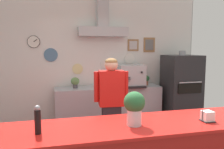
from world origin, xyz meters
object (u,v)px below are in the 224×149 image
at_px(potted_thyme, 146,79).
at_px(napkin_holder, 207,117).
at_px(shop_worker, 111,104).
at_px(basil_vase, 134,107).
at_px(pizza_oven, 181,91).
at_px(pepper_grinder, 38,120).
at_px(potted_sage, 75,82).
at_px(espresso_machine, 130,76).

distance_m(potted_thyme, napkin_holder, 2.87).
height_order(shop_worker, basil_vase, shop_worker).
distance_m(pizza_oven, pepper_grinder, 3.78).
bearing_deg(napkin_holder, potted_thyme, 80.56).
distance_m(potted_sage, napkin_holder, 3.03).
distance_m(espresso_machine, potted_thyme, 0.41).
xyz_separation_m(pizza_oven, pepper_grinder, (-2.83, -2.47, 0.35)).
height_order(espresso_machine, napkin_holder, espresso_machine).
bearing_deg(shop_worker, basil_vase, 90.16).
bearing_deg(shop_worker, espresso_machine, -115.22).
relative_size(pizza_oven, napkin_holder, 13.15).
height_order(potted_thyme, basil_vase, basil_vase).
xyz_separation_m(espresso_machine, potted_sage, (-1.19, 0.05, -0.10)).
bearing_deg(potted_sage, shop_worker, -71.07).
distance_m(potted_sage, basil_vase, 2.78).
distance_m(espresso_machine, napkin_holder, 2.77).
xyz_separation_m(shop_worker, napkin_holder, (0.65, -1.49, 0.19)).
xyz_separation_m(potted_thyme, napkin_holder, (-0.47, -2.83, 0.02)).
bearing_deg(pepper_grinder, basil_vase, 0.75).
xyz_separation_m(pizza_oven, espresso_machine, (-1.09, 0.24, 0.35)).
bearing_deg(espresso_machine, potted_thyme, 9.44).
xyz_separation_m(espresso_machine, napkin_holder, (-0.08, -2.76, -0.08)).
bearing_deg(potted_thyme, pizza_oven, -23.06).
bearing_deg(espresso_machine, napkin_holder, -91.74).
distance_m(espresso_machine, potted_sage, 1.19).
distance_m(potted_sage, potted_thyme, 1.57).
relative_size(napkin_holder, pepper_grinder, 0.50).
relative_size(basil_vase, pepper_grinder, 1.30).
bearing_deg(espresso_machine, pepper_grinder, -122.69).
bearing_deg(pizza_oven, espresso_machine, 167.75).
distance_m(shop_worker, basil_vase, 1.47).
relative_size(potted_thyme, basil_vase, 0.67).
relative_size(pizza_oven, basil_vase, 5.11).
xyz_separation_m(basil_vase, pepper_grinder, (-0.89, -0.01, -0.05)).
bearing_deg(pepper_grinder, shop_worker, 55.06).
bearing_deg(pizza_oven, napkin_holder, -115.02).
xyz_separation_m(napkin_holder, basil_vase, (-0.76, 0.07, 0.13)).
bearing_deg(potted_sage, potted_thyme, 0.39).
bearing_deg(basil_vase, napkin_holder, -4.95).
relative_size(pizza_oven, potted_thyme, 7.64).
bearing_deg(potted_sage, basil_vase, -82.98).
xyz_separation_m(potted_thyme, basil_vase, (-1.23, -2.76, 0.15)).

